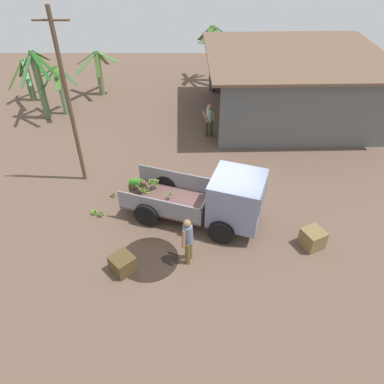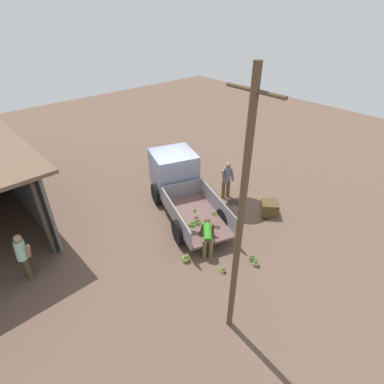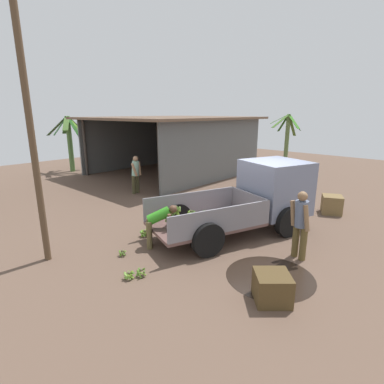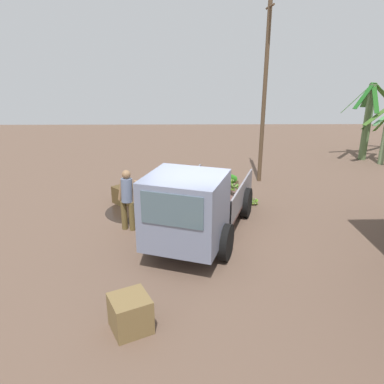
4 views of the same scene
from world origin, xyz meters
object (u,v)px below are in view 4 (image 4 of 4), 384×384
at_px(wooden_crate_1, 130,313).
at_px(banana_bunch_on_ground_0, 254,201).
at_px(person_foreground_visitor, 127,197).
at_px(banana_bunch_on_ground_1, 233,190).
at_px(utility_pole, 265,91).
at_px(cargo_truck, 191,209).
at_px(banana_bunch_on_ground_3, 200,187).
at_px(person_worker_loading, 229,183).
at_px(wooden_crate_0, 125,195).
at_px(banana_bunch_on_ground_2, 203,185).

bearing_deg(wooden_crate_1, banana_bunch_on_ground_0, 151.61).
relative_size(person_foreground_visitor, banana_bunch_on_ground_0, 5.76).
bearing_deg(banana_bunch_on_ground_1, utility_pole, 138.79).
distance_m(cargo_truck, banana_bunch_on_ground_0, 3.69).
xyz_separation_m(person_foreground_visitor, banana_bunch_on_ground_3, (-3.16, 2.07, -0.83)).
distance_m(person_worker_loading, banana_bunch_on_ground_3, 1.63).
relative_size(utility_pole, banana_bunch_on_ground_0, 22.12).
relative_size(banana_bunch_on_ground_1, wooden_crate_0, 0.32).
bearing_deg(banana_bunch_on_ground_1, wooden_crate_1, -20.32).
bearing_deg(banana_bunch_on_ground_0, banana_bunch_on_ground_3, -129.94).
relative_size(person_foreground_visitor, wooden_crate_0, 2.63).
bearing_deg(banana_bunch_on_ground_2, wooden_crate_1, -11.84).
relative_size(cargo_truck, person_worker_loading, 4.48).
height_order(person_foreground_visitor, banana_bunch_on_ground_0, person_foreground_visitor).
height_order(cargo_truck, banana_bunch_on_ground_2, cargo_truck).
bearing_deg(banana_bunch_on_ground_3, cargo_truck, -4.82).
bearing_deg(banana_bunch_on_ground_3, banana_bunch_on_ground_0, 50.06).
distance_m(person_foreground_visitor, banana_bunch_on_ground_3, 3.87).
distance_m(cargo_truck, utility_pole, 6.43).
height_order(utility_pole, person_foreground_visitor, utility_pole).
distance_m(banana_bunch_on_ground_2, wooden_crate_0, 2.95).
distance_m(banana_bunch_on_ground_0, wooden_crate_1, 6.58).
relative_size(person_worker_loading, wooden_crate_1, 1.76).
xyz_separation_m(banana_bunch_on_ground_3, wooden_crate_1, (7.19, -1.45, 0.21)).
height_order(person_foreground_visitor, person_worker_loading, person_foreground_visitor).
relative_size(cargo_truck, banana_bunch_on_ground_3, 20.15).
bearing_deg(cargo_truck, wooden_crate_1, -1.98).
relative_size(utility_pole, wooden_crate_0, 10.11).
xyz_separation_m(person_worker_loading, banana_bunch_on_ground_1, (-0.98, 0.24, -0.61)).
bearing_deg(cargo_truck, person_foreground_visitor, -105.63).
relative_size(cargo_truck, person_foreground_visitor, 3.01).
relative_size(utility_pole, person_foreground_visitor, 3.84).
height_order(person_foreground_visitor, banana_bunch_on_ground_1, person_foreground_visitor).
bearing_deg(banana_bunch_on_ground_1, person_foreground_visitor, -47.80).
xyz_separation_m(banana_bunch_on_ground_0, banana_bunch_on_ground_2, (-1.64, -1.57, -0.02)).
relative_size(person_worker_loading, banana_bunch_on_ground_3, 4.50).
distance_m(utility_pole, wooden_crate_0, 6.09).
bearing_deg(wooden_crate_0, utility_pole, 115.27).
distance_m(utility_pole, banana_bunch_on_ground_2, 4.00).
bearing_deg(wooden_crate_0, banana_bunch_on_ground_3, 115.42).
xyz_separation_m(person_worker_loading, banana_bunch_on_ground_0, (0.15, 0.80, -0.58)).
xyz_separation_m(banana_bunch_on_ground_0, wooden_crate_1, (5.78, -3.13, 0.21)).
xyz_separation_m(cargo_truck, banana_bunch_on_ground_2, (-4.57, 0.47, -0.98)).
relative_size(banana_bunch_on_ground_0, banana_bunch_on_ground_3, 1.16).
xyz_separation_m(utility_pole, person_worker_loading, (2.32, -1.41, -2.65)).
height_order(banana_bunch_on_ground_1, banana_bunch_on_ground_3, banana_bunch_on_ground_3).
relative_size(utility_pole, banana_bunch_on_ground_3, 25.76).
height_order(person_worker_loading, banana_bunch_on_ground_1, person_worker_loading).
distance_m(banana_bunch_on_ground_1, banana_bunch_on_ground_2, 1.13).
bearing_deg(banana_bunch_on_ground_1, banana_bunch_on_ground_3, -103.53).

